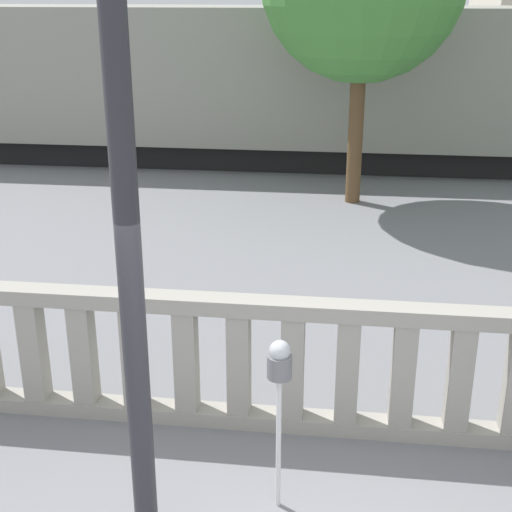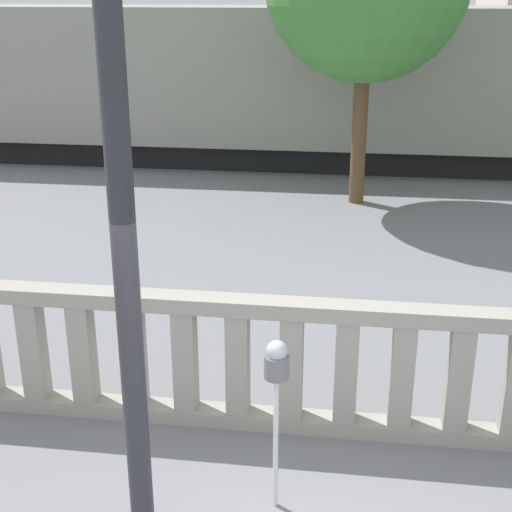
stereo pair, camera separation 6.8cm
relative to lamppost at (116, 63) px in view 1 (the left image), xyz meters
name	(u,v)px [view 1 (the left image)]	position (x,y,z in m)	size (l,w,h in m)	color
balustrade	(293,366)	(0.89, 1.69, -2.78)	(13.46, 0.24, 1.27)	#9E998E
lamppost	(116,63)	(0.00, 0.00, 0.00)	(0.39, 0.39, 6.09)	#2D2D33
parking_meter	(279,374)	(0.87, 0.62, -2.24)	(0.19, 0.19, 1.44)	silver
train_near	(303,83)	(0.27, 12.39, -1.61)	(26.07, 2.72, 4.03)	black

